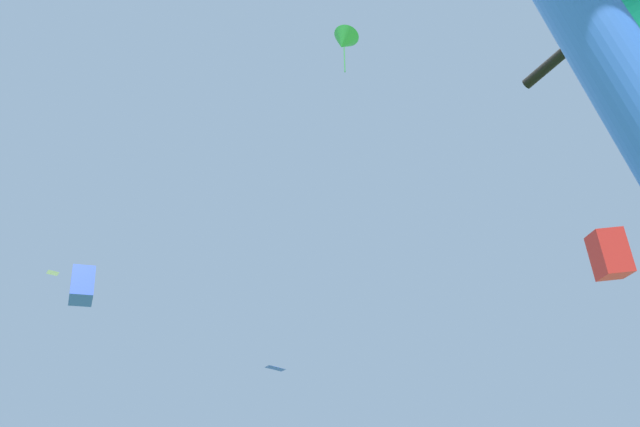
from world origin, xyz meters
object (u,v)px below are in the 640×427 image
object	(u,v)px
distant_kite_white_low_right	(53,272)
distant_kite_red_high_right	(609,254)
distant_kite_blue_mid_right	(82,285)
distant_kite_green_overhead_distant	(344,41)
distant_kite_blue_low_left	(276,367)

from	to	relation	value
distant_kite_white_low_right	distant_kite_red_high_right	world-z (taller)	distant_kite_white_low_right
distant_kite_red_high_right	distant_kite_white_low_right	bearing A→B (deg)	131.95
distant_kite_white_low_right	distant_kite_red_high_right	size ratio (longest dim) A/B	0.51
distant_kite_blue_mid_right	distant_kite_red_high_right	bearing A→B (deg)	-23.66
distant_kite_blue_mid_right	distant_kite_green_overhead_distant	world-z (taller)	distant_kite_green_overhead_distant
distant_kite_red_high_right	distant_kite_blue_low_left	size ratio (longest dim) A/B	0.99
distant_kite_red_high_right	distant_kite_blue_low_left	distance (m)	18.63
distant_kite_green_overhead_distant	distant_kite_blue_low_left	world-z (taller)	distant_kite_green_overhead_distant
distant_kite_white_low_right	distant_kite_blue_mid_right	bearing A→B (deg)	-74.17
distant_kite_white_low_right	distant_kite_red_high_right	bearing A→B (deg)	-48.05
distant_kite_green_overhead_distant	distant_kite_blue_low_left	bearing A→B (deg)	88.74
distant_kite_green_overhead_distant	distant_kite_blue_mid_right	bearing A→B (deg)	179.84
distant_kite_blue_mid_right	distant_kite_white_low_right	size ratio (longest dim) A/B	1.54
distant_kite_blue_mid_right	distant_kite_white_low_right	bearing A→B (deg)	105.83
distant_kite_red_high_right	distant_kite_green_overhead_distant	size ratio (longest dim) A/B	0.52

